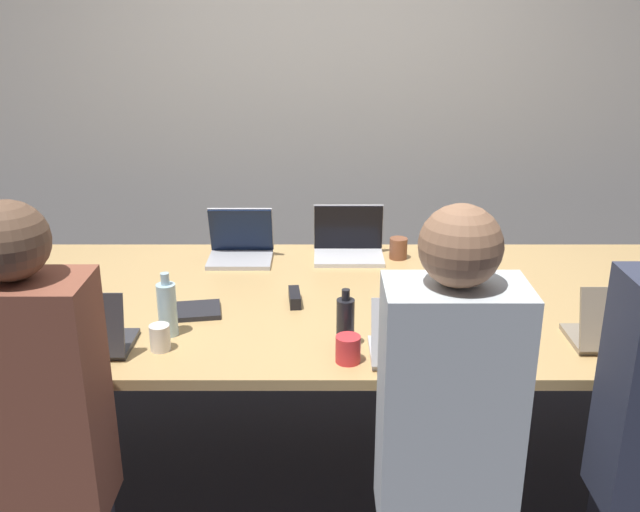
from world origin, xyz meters
The scene contains 17 objects.
ground_plane centered at (0.00, 0.00, 0.00)m, with size 24.00×24.00×0.00m, color #2D2D38.
curtain_wall centered at (0.00, 1.73, 1.40)m, with size 12.00×0.06×2.80m.
conference_table centered at (0.00, 0.00, 0.70)m, with size 3.66×1.38×0.76m.
laptop_far_midleft centered at (-0.40, 0.48, 0.83)m, with size 0.31×0.25×0.25m.
laptop_far_center centered at (0.12, 0.51, 0.83)m, with size 0.34×0.24×0.25m.
cup_far_center centered at (0.36, 0.48, 0.81)m, with size 0.09×0.09×0.10m.
laptop_near_left centered at (-0.85, -0.49, 0.83)m, with size 0.32×0.24×0.24m.
person_near_left centered at (-0.86, -0.92, 0.70)m, with size 0.40×0.24×1.43m.
cup_near_left centered at (-0.58, -0.47, 0.80)m, with size 0.07×0.07×0.10m.
bottle_near_left centered at (-0.58, -0.35, 0.86)m, with size 0.07×0.07×0.25m.
laptop_near_right centered at (1.05, -0.45, 0.83)m, with size 0.32×0.24×0.24m.
laptop_near_midright centered at (0.33, -0.55, 0.83)m, with size 0.34×0.24×0.24m.
person_near_midright centered at (0.36, -0.97, 0.70)m, with size 0.40×0.24×1.43m.
cup_near_midright centered at (0.08, -0.56, 0.80)m, with size 0.09×0.09×0.10m.
bottle_near_midright centered at (0.08, -0.44, 0.85)m, with size 0.07×0.07×0.22m.
stapler centered at (-0.12, -0.06, 0.78)m, with size 0.06×0.15×0.05m.
notebook centered at (-0.52, -0.16, 0.77)m, with size 0.24×0.20×0.02m.
Camera 1 is at (-0.02, -2.75, 1.94)m, focal length 40.00 mm.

